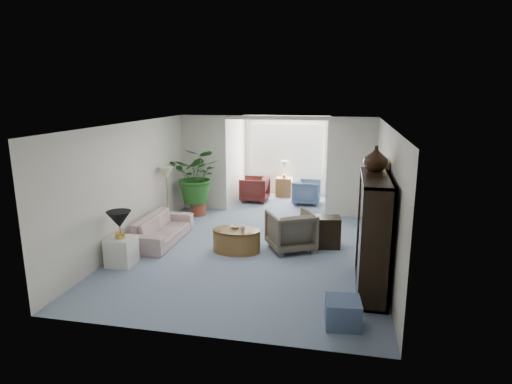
% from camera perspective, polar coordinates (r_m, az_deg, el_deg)
% --- Properties ---
extents(floor, '(6.00, 6.00, 0.00)m').
position_cam_1_polar(floor, '(8.55, -0.83, -8.10)').
color(floor, gray).
rests_on(floor, ground).
extents(sunroom_floor, '(2.60, 2.60, 0.00)m').
position_cam_1_polar(sunroom_floor, '(12.40, 3.29, -1.35)').
color(sunroom_floor, gray).
rests_on(sunroom_floor, ground).
extents(back_pier_left, '(1.20, 0.12, 2.50)m').
position_cam_1_polar(back_pier_left, '(11.52, -6.86, 3.82)').
color(back_pier_left, silver).
rests_on(back_pier_left, ground).
extents(back_pier_right, '(1.20, 0.12, 2.50)m').
position_cam_1_polar(back_pier_right, '(10.93, 12.42, 3.11)').
color(back_pier_right, silver).
rests_on(back_pier_right, ground).
extents(back_header, '(2.60, 0.12, 0.10)m').
position_cam_1_polar(back_header, '(10.93, 2.59, 9.73)').
color(back_header, silver).
rests_on(back_header, back_pier_left).
extents(window_pane, '(2.20, 0.02, 1.50)m').
position_cam_1_polar(window_pane, '(13.18, 4.07, 5.71)').
color(window_pane, white).
extents(window_blinds, '(2.20, 0.02, 1.50)m').
position_cam_1_polar(window_blinds, '(13.15, 4.05, 5.69)').
color(window_blinds, white).
extents(framed_picture, '(0.04, 0.50, 0.40)m').
position_cam_1_polar(framed_picture, '(7.84, 16.83, 2.30)').
color(framed_picture, '#B7AD92').
extents(sofa, '(0.76, 1.89, 0.55)m').
position_cam_1_polar(sofa, '(9.35, -12.28, -4.74)').
color(sofa, beige).
rests_on(sofa, ground).
extents(end_table, '(0.47, 0.47, 0.51)m').
position_cam_1_polar(end_table, '(8.30, -17.33, -7.49)').
color(end_table, white).
rests_on(end_table, ground).
extents(table_lamp, '(0.44, 0.44, 0.30)m').
position_cam_1_polar(table_lamp, '(8.11, -17.62, -3.47)').
color(table_lamp, black).
rests_on(table_lamp, end_table).
extents(floor_lamp, '(0.36, 0.36, 0.28)m').
position_cam_1_polar(floor_lamp, '(10.27, -11.78, 2.50)').
color(floor_lamp, beige).
rests_on(floor_lamp, ground).
extents(coffee_table, '(1.12, 1.12, 0.45)m').
position_cam_1_polar(coffee_table, '(8.59, -2.58, -6.41)').
color(coffee_table, brown).
rests_on(coffee_table, ground).
extents(coffee_bowl, '(0.25, 0.25, 0.05)m').
position_cam_1_polar(coffee_bowl, '(8.61, -2.76, -4.59)').
color(coffee_bowl, silver).
rests_on(coffee_bowl, coffee_table).
extents(coffee_cup, '(0.12, 0.12, 0.10)m').
position_cam_1_polar(coffee_cup, '(8.38, -1.77, -4.95)').
color(coffee_cup, '#B4AC9D').
rests_on(coffee_cup, coffee_table).
extents(wingback_chair, '(1.15, 1.16, 0.79)m').
position_cam_1_polar(wingback_chair, '(8.66, 4.60, -5.10)').
color(wingback_chair, '#696253').
rests_on(wingback_chair, ground).
extents(side_table_dark, '(0.58, 0.49, 0.63)m').
position_cam_1_polar(side_table_dark, '(8.92, 9.32, -5.22)').
color(side_table_dark, black).
rests_on(side_table_dark, ground).
extents(entertainment_cabinet, '(0.44, 1.65, 1.84)m').
position_cam_1_polar(entertainment_cabinet, '(7.03, 15.21, -5.39)').
color(entertainment_cabinet, black).
rests_on(entertainment_cabinet, ground).
extents(cabinet_urn, '(0.39, 0.39, 0.41)m').
position_cam_1_polar(cabinet_urn, '(7.26, 15.52, 4.29)').
color(cabinet_urn, black).
rests_on(cabinet_urn, entertainment_cabinet).
extents(ottoman, '(0.51, 0.51, 0.37)m').
position_cam_1_polar(ottoman, '(6.16, 11.39, -15.32)').
color(ottoman, '#4E5C86').
rests_on(ottoman, ground).
extents(plant_pot, '(0.40, 0.40, 0.32)m').
position_cam_1_polar(plant_pot, '(11.19, -7.60, -2.19)').
color(plant_pot, brown).
rests_on(plant_pot, ground).
extents(house_plant, '(1.28, 1.11, 1.42)m').
position_cam_1_polar(house_plant, '(10.99, -7.73, 2.18)').
color(house_plant, '#265E20').
rests_on(house_plant, plant_pot).
extents(sunroom_chair_blue, '(0.76, 0.74, 0.68)m').
position_cam_1_polar(sunroom_chair_blue, '(12.20, 6.72, -0.01)').
color(sunroom_chair_blue, '#4E5C86').
rests_on(sunroom_chair_blue, ground).
extents(sunroom_chair_maroon, '(0.79, 0.77, 0.71)m').
position_cam_1_polar(sunroom_chair_maroon, '(12.41, -0.19, 0.37)').
color(sunroom_chair_maroon, '#5B201F').
rests_on(sunroom_chair_maroon, ground).
extents(sunroom_table, '(0.47, 0.37, 0.57)m').
position_cam_1_polar(sunroom_table, '(13.02, 3.73, 0.64)').
color(sunroom_table, brown).
rests_on(sunroom_table, ground).
extents(shelf_clutter, '(0.30, 1.16, 1.06)m').
position_cam_1_polar(shelf_clutter, '(6.90, 14.91, -4.23)').
color(shelf_clutter, '#3D3B38').
rests_on(shelf_clutter, entertainment_cabinet).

